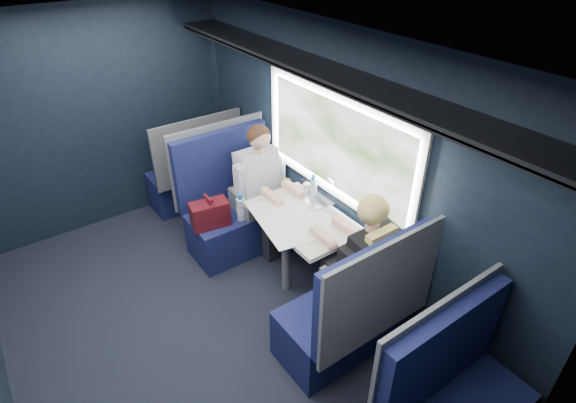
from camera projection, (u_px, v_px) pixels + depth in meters
ground at (201, 330)px, 3.78m from camera, size 2.80×4.20×0.01m
room_shell at (181, 176)px, 2.99m from camera, size 3.00×4.40×2.40m
table at (300, 224)px, 3.92m from camera, size 0.62×1.00×0.74m
seat_bay_near at (233, 209)px, 4.55m from camera, size 1.05×0.62×1.26m
seat_bay_far at (350, 315)px, 3.37m from camera, size 1.04×0.62×1.26m
seat_row_front at (195, 174)px, 5.20m from camera, size 1.04×0.51×1.16m
man at (263, 183)px, 4.40m from camera, size 0.53×0.56×1.32m
woman at (363, 258)px, 3.44m from camera, size 0.53×0.56×1.32m
papers at (288, 220)px, 3.84m from camera, size 0.61×0.79×0.01m
laptop at (320, 191)px, 4.11m from camera, size 0.29×0.36×0.25m
bottle_small at (313, 187)px, 4.10m from camera, size 0.07×0.07×0.23m
cup at (307, 188)px, 4.21m from camera, size 0.07×0.07×0.09m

